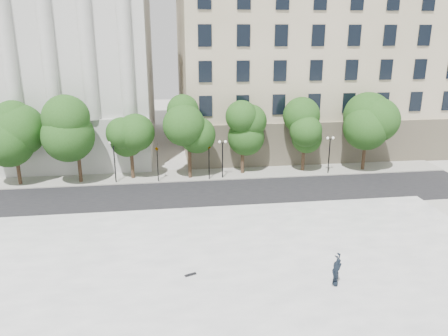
{
  "coord_description": "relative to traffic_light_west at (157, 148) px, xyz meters",
  "views": [
    {
      "loc": [
        -0.26,
        -20.25,
        14.62
      ],
      "look_at": [
        3.83,
        10.0,
        5.11
      ],
      "focal_mm": 35.0,
      "sensor_mm": 36.0,
      "label": 1
    }
  ],
  "objects": [
    {
      "name": "street_trees",
      "position": [
        3.26,
        1.15,
        1.43
      ],
      "size": [
        40.59,
        4.9,
        7.92
      ],
      "color": "#382619",
      "rests_on": "ground"
    },
    {
      "name": "far_sidewalk",
      "position": [
        1.26,
        1.7,
        -3.6
      ],
      "size": [
        60.0,
        4.0,
        0.12
      ],
      "primitive_type": "cube",
      "color": "#A2A096",
      "rests_on": "ground"
    },
    {
      "name": "building_east",
      "position": [
        21.26,
        16.61,
        7.49
      ],
      "size": [
        36.0,
        26.15,
        23.0
      ],
      "color": "beige",
      "rests_on": "ground"
    },
    {
      "name": "ground",
      "position": [
        1.26,
        -22.3,
        -3.66
      ],
      "size": [
        160.0,
        160.0,
        0.0
      ],
      "primitive_type": "plane",
      "color": "beige",
      "rests_on": "ground"
    },
    {
      "name": "traffic_light_east",
      "position": [
        5.2,
        0.0,
        0.02
      ],
      "size": [
        0.49,
        1.71,
        4.18
      ],
      "color": "black",
      "rests_on": "ground"
    },
    {
      "name": "skateboard",
      "position": [
        2.11,
        -19.03,
        -3.17
      ],
      "size": [
        0.75,
        0.43,
        0.07
      ],
      "primitive_type": "cube",
      "rotation": [
        0.0,
        0.0,
        0.36
      ],
      "color": "black",
      "rests_on": "plaza"
    },
    {
      "name": "plaza",
      "position": [
        1.26,
        -19.3,
        -3.43
      ],
      "size": [
        44.0,
        22.0,
        0.45
      ],
      "primitive_type": "cube",
      "color": "white",
      "rests_on": "ground"
    },
    {
      "name": "person_lying",
      "position": [
        10.43,
        -21.3,
        -2.93
      ],
      "size": [
        1.94,
        1.96,
        0.55
      ],
      "primitive_type": "imported",
      "rotation": [
        -1.54,
        0.0,
        0.77
      ],
      "color": "black",
      "rests_on": "plaza"
    },
    {
      "name": "lamp_posts",
      "position": [
        0.55,
        0.3,
        -0.72
      ],
      "size": [
        36.51,
        0.28,
        4.41
      ],
      "color": "black",
      "rests_on": "ground"
    },
    {
      "name": "building_west",
      "position": [
        -15.74,
        16.27,
        9.23
      ],
      "size": [
        31.5,
        27.65,
        25.6
      ],
      "color": "beige",
      "rests_on": "ground"
    },
    {
      "name": "traffic_light_west",
      "position": [
        0.0,
        0.0,
        0.0
      ],
      "size": [
        0.78,
        1.68,
        4.16
      ],
      "color": "black",
      "rests_on": "ground"
    },
    {
      "name": "street",
      "position": [
        1.26,
        -4.3,
        -3.65
      ],
      "size": [
        60.0,
        8.0,
        0.02
      ],
      "primitive_type": "cube",
      "color": "black",
      "rests_on": "ground"
    }
  ]
}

